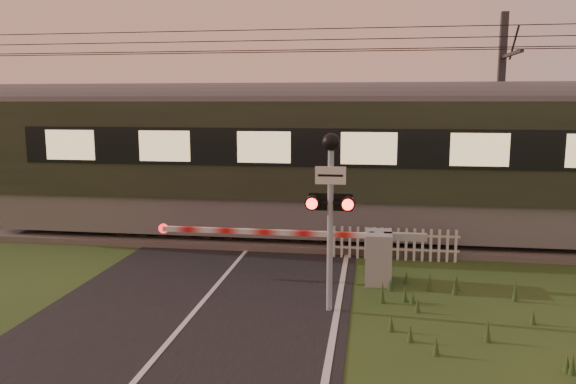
% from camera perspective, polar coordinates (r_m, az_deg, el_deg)
% --- Properties ---
extents(ground, '(160.00, 160.00, 0.00)m').
position_cam_1_polar(ground, '(11.09, -9.90, -12.46)').
color(ground, '#29451A').
rests_on(ground, ground).
extents(road, '(6.00, 140.00, 0.03)m').
position_cam_1_polar(road, '(10.88, -10.21, -12.85)').
color(road, black).
rests_on(road, ground).
extents(track_bed, '(140.00, 3.40, 0.39)m').
position_cam_1_polar(track_bed, '(17.08, -3.03, -4.41)').
color(track_bed, '#47423D').
rests_on(track_bed, ground).
extents(overhead_wires, '(120.00, 0.62, 0.62)m').
position_cam_1_polar(overhead_wires, '(16.69, -3.20, 14.84)').
color(overhead_wires, black).
rests_on(overhead_wires, ground).
extents(boom_gate, '(6.25, 0.90, 1.19)m').
position_cam_1_polar(boom_gate, '(12.94, 8.11, -6.25)').
color(boom_gate, gray).
rests_on(boom_gate, ground).
extents(crossing_signal, '(0.89, 0.36, 3.48)m').
position_cam_1_polar(crossing_signal, '(10.67, 4.34, 0.15)').
color(crossing_signal, gray).
rests_on(crossing_signal, ground).
extents(picket_fence, '(3.31, 0.07, 0.85)m').
position_cam_1_polar(picket_fence, '(14.83, 10.71, -5.20)').
color(picket_fence, silver).
rests_on(picket_fence, ground).
extents(catenary_mast, '(0.21, 2.46, 6.79)m').
position_cam_1_polar(catenary_mast, '(18.91, 20.68, 6.95)').
color(catenary_mast, '#2D2D30').
rests_on(catenary_mast, ground).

